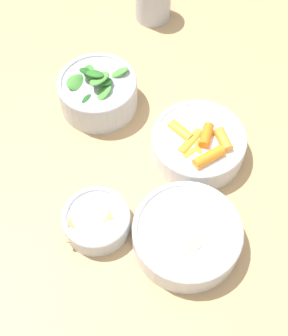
% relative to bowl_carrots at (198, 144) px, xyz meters
% --- Properties ---
extents(ground_plane, '(10.00, 10.00, 0.00)m').
position_rel_bowl_carrots_xyz_m(ground_plane, '(0.11, -0.08, -0.79)').
color(ground_plane, '#2D2D33').
extents(dining_table, '(1.28, 0.81, 0.76)m').
position_rel_bowl_carrots_xyz_m(dining_table, '(0.11, -0.08, -0.15)').
color(dining_table, tan).
rests_on(dining_table, ground_plane).
extents(bowl_carrots, '(0.17, 0.17, 0.07)m').
position_rel_bowl_carrots_xyz_m(bowl_carrots, '(0.00, 0.00, 0.00)').
color(bowl_carrots, white).
rests_on(bowl_carrots, dining_table).
extents(bowl_greens, '(0.15, 0.15, 0.10)m').
position_rel_bowl_carrots_xyz_m(bowl_greens, '(-0.11, -0.19, 0.01)').
color(bowl_greens, silver).
rests_on(bowl_greens, dining_table).
extents(bowl_beans_hotdog, '(0.18, 0.18, 0.05)m').
position_rel_bowl_carrots_xyz_m(bowl_beans_hotdog, '(0.18, -0.02, -0.00)').
color(bowl_beans_hotdog, silver).
rests_on(bowl_beans_hotdog, dining_table).
extents(bowl_cookies, '(0.11, 0.11, 0.04)m').
position_rel_bowl_carrots_xyz_m(bowl_cookies, '(0.16, -0.17, -0.01)').
color(bowl_cookies, silver).
rests_on(bowl_cookies, dining_table).
extents(cup, '(0.08, 0.08, 0.09)m').
position_rel_bowl_carrots_xyz_m(cup, '(-0.37, -0.10, 0.01)').
color(cup, '#B2B7C1').
rests_on(cup, dining_table).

